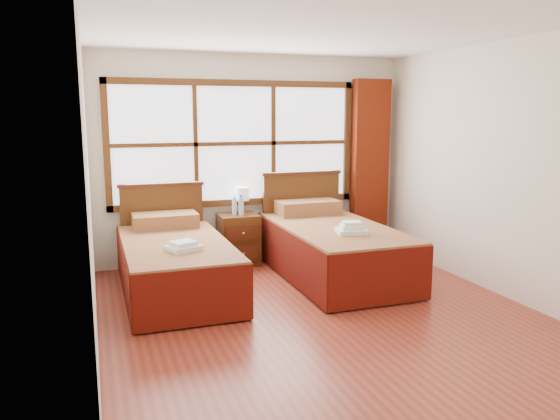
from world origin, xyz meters
name	(u,v)px	position (x,y,z in m)	size (l,w,h in m)	color
floor	(323,316)	(0.00, 0.00, 0.00)	(4.50, 4.50, 0.00)	maroon
ceiling	(327,27)	(0.00, 0.00, 2.60)	(4.50, 4.50, 0.00)	white
wall_back	(254,159)	(0.00, 2.25, 1.30)	(4.00, 4.00, 0.00)	silver
wall_left	(89,188)	(-2.00, 0.00, 1.30)	(4.50, 4.50, 0.00)	silver
wall_right	(506,171)	(2.00, 0.00, 1.30)	(4.50, 4.50, 0.00)	silver
window	(235,144)	(-0.25, 2.21, 1.50)	(3.16, 0.06, 1.56)	white
curtain	(370,166)	(1.60, 2.11, 1.17)	(0.50, 0.16, 2.30)	maroon
bed_left	(175,262)	(-1.19, 1.20, 0.32)	(1.08, 2.10, 1.05)	#441F0E
bed_right	(331,246)	(0.62, 1.20, 0.34)	(1.16, 2.24, 1.13)	#441F0E
nightstand	(239,240)	(-0.28, 1.99, 0.32)	(0.48, 0.47, 0.64)	#4A2910
towels_left	(184,246)	(-1.17, 0.72, 0.60)	(0.37, 0.35, 0.09)	white
towels_right	(351,229)	(0.63, 0.70, 0.65)	(0.35, 0.32, 0.13)	white
lamp	(242,195)	(-0.19, 2.10, 0.87)	(0.17, 0.17, 0.32)	#C78B40
bottle_near	(234,207)	(-0.33, 1.99, 0.74)	(0.06, 0.06, 0.22)	silver
bottle_far	(241,206)	(-0.25, 1.96, 0.75)	(0.07, 0.07, 0.25)	silver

